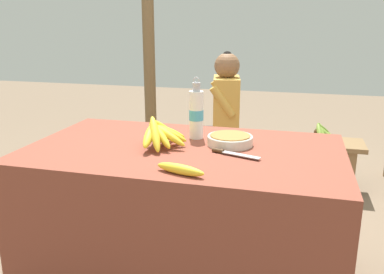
% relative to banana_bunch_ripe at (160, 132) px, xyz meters
% --- Properties ---
extents(market_counter, '(1.49, 0.86, 0.70)m').
position_rel_banana_bunch_ripe_xyz_m(market_counter, '(0.11, 0.01, -0.42)').
color(market_counter, brown).
rests_on(market_counter, ground_plane).
extents(banana_bunch_ripe, '(0.22, 0.33, 0.16)m').
position_rel_banana_bunch_ripe_xyz_m(banana_bunch_ripe, '(0.00, 0.00, 0.00)').
color(banana_bunch_ripe, '#4C381E').
rests_on(banana_bunch_ripe, market_counter).
extents(serving_bowl, '(0.22, 0.22, 0.05)m').
position_rel_banana_bunch_ripe_xyz_m(serving_bowl, '(0.32, 0.11, -0.04)').
color(serving_bowl, silver).
rests_on(serving_bowl, market_counter).
extents(water_bottle, '(0.07, 0.07, 0.31)m').
position_rel_banana_bunch_ripe_xyz_m(water_bottle, '(0.13, 0.19, 0.06)').
color(water_bottle, white).
rests_on(water_bottle, market_counter).
extents(loose_banana_front, '(0.22, 0.10, 0.04)m').
position_rel_banana_bunch_ripe_xyz_m(loose_banana_front, '(0.20, -0.33, -0.05)').
color(loose_banana_front, yellow).
rests_on(loose_banana_front, market_counter).
extents(knife, '(0.23, 0.10, 0.02)m').
position_rel_banana_bunch_ripe_xyz_m(knife, '(0.34, -0.04, -0.06)').
color(knife, '#BCBCC1').
rests_on(knife, market_counter).
extents(wooden_bench, '(1.58, 0.32, 0.39)m').
position_rel_banana_bunch_ripe_xyz_m(wooden_bench, '(0.35, 1.41, -0.44)').
color(wooden_bench, brown).
rests_on(wooden_bench, ground_plane).
extents(seated_vendor, '(0.44, 0.42, 1.06)m').
position_rel_banana_bunch_ripe_xyz_m(seated_vendor, '(0.03, 1.37, -0.16)').
color(seated_vendor, '#232328').
rests_on(seated_vendor, ground_plane).
extents(banana_bunch_green, '(0.18, 0.32, 0.15)m').
position_rel_banana_bunch_ripe_xyz_m(banana_bunch_green, '(0.82, 1.41, -0.31)').
color(banana_bunch_green, '#4C381E').
rests_on(banana_bunch_green, wooden_bench).
extents(support_post_near, '(0.11, 0.11, 2.54)m').
position_rel_banana_bunch_ripe_xyz_m(support_post_near, '(-0.73, 1.82, 0.50)').
color(support_post_near, brown).
rests_on(support_post_near, ground_plane).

